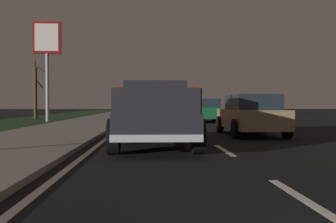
{
  "coord_description": "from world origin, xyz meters",
  "views": [
    {
      "loc": [
        -1.34,
        1.9,
        1.17
      ],
      "look_at": [
        12.23,
        1.26,
        0.93
      ],
      "focal_mm": 41.06,
      "sensor_mm": 36.0,
      "label": 1
    }
  ],
  "objects_px": {
    "sedan_green": "(205,110)",
    "gas_price_sign": "(47,46)",
    "sedan_tan": "(251,115)",
    "pickup_truck": "(155,111)",
    "sedan_red": "(155,111)",
    "bare_tree_far": "(36,91)"
  },
  "relations": [
    {
      "from": "pickup_truck",
      "to": "sedan_green",
      "type": "relative_size",
      "value": 1.23
    },
    {
      "from": "sedan_red",
      "to": "sedan_green",
      "type": "relative_size",
      "value": 1.0
    },
    {
      "from": "gas_price_sign",
      "to": "sedan_tan",
      "type": "bearing_deg",
      "value": -138.59
    },
    {
      "from": "sedan_red",
      "to": "gas_price_sign",
      "type": "bearing_deg",
      "value": 71.36
    },
    {
      "from": "pickup_truck",
      "to": "bare_tree_far",
      "type": "distance_m",
      "value": 22.17
    },
    {
      "from": "pickup_truck",
      "to": "bare_tree_far",
      "type": "bearing_deg",
      "value": 24.7
    },
    {
      "from": "sedan_green",
      "to": "bare_tree_far",
      "type": "xyz_separation_m",
      "value": [
        5.61,
        12.77,
        1.43
      ]
    },
    {
      "from": "pickup_truck",
      "to": "sedan_green",
      "type": "height_order",
      "value": "pickup_truck"
    },
    {
      "from": "sedan_red",
      "to": "sedan_green",
      "type": "xyz_separation_m",
      "value": [
        1.09,
        -3.34,
        0.0
      ]
    },
    {
      "from": "pickup_truck",
      "to": "sedan_tan",
      "type": "xyz_separation_m",
      "value": [
        3.53,
        -3.69,
        -0.2
      ]
    },
    {
      "from": "sedan_green",
      "to": "gas_price_sign",
      "type": "relative_size",
      "value": 0.64
    },
    {
      "from": "sedan_tan",
      "to": "pickup_truck",
      "type": "bearing_deg",
      "value": 133.75
    },
    {
      "from": "pickup_truck",
      "to": "sedan_red",
      "type": "distance_m",
      "value": 13.42
    },
    {
      "from": "gas_price_sign",
      "to": "bare_tree_far",
      "type": "relative_size",
      "value": 1.47
    },
    {
      "from": "sedan_tan",
      "to": "sedan_green",
      "type": "bearing_deg",
      "value": 0.91
    },
    {
      "from": "sedan_tan",
      "to": "gas_price_sign",
      "type": "xyz_separation_m",
      "value": [
        12.38,
        10.92,
        4.39
      ]
    },
    {
      "from": "pickup_truck",
      "to": "sedan_red",
      "type": "relative_size",
      "value": 1.22
    },
    {
      "from": "sedan_red",
      "to": "bare_tree_far",
      "type": "height_order",
      "value": "bare_tree_far"
    },
    {
      "from": "pickup_truck",
      "to": "gas_price_sign",
      "type": "bearing_deg",
      "value": 24.42
    },
    {
      "from": "sedan_tan",
      "to": "bare_tree_far",
      "type": "distance_m",
      "value": 21.08
    },
    {
      "from": "sedan_tan",
      "to": "sedan_red",
      "type": "bearing_deg",
      "value": 19.59
    },
    {
      "from": "sedan_green",
      "to": "bare_tree_far",
      "type": "height_order",
      "value": "bare_tree_far"
    }
  ]
}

